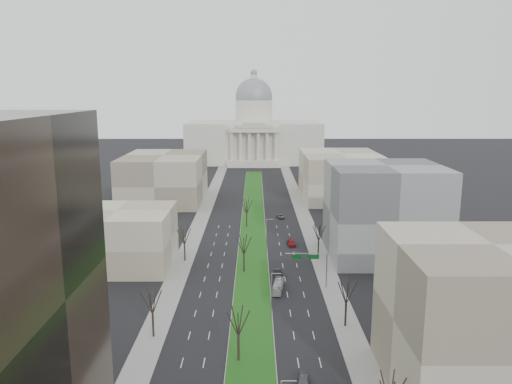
{
  "coord_description": "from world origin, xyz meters",
  "views": [
    {
      "loc": [
        0.64,
        -32.75,
        42.38
      ],
      "look_at": [
        0.92,
        109.3,
        13.57
      ],
      "focal_mm": 35.0,
      "sensor_mm": 36.0,
      "label": 1
    }
  ],
  "objects_px": {
    "car_grey_near": "(303,382)",
    "car_grey_far": "(280,216)",
    "car_red": "(291,243)",
    "car_black": "(278,273)",
    "box_van": "(278,286)"
  },
  "relations": [
    {
      "from": "car_grey_near",
      "to": "car_red",
      "type": "relative_size",
      "value": 0.92
    },
    {
      "from": "car_grey_near",
      "to": "car_black",
      "type": "bearing_deg",
      "value": 101.42
    },
    {
      "from": "box_van",
      "to": "car_grey_near",
      "type": "bearing_deg",
      "value": -78.29
    },
    {
      "from": "car_black",
      "to": "car_grey_far",
      "type": "bearing_deg",
      "value": 84.43
    },
    {
      "from": "car_red",
      "to": "car_grey_far",
      "type": "height_order",
      "value": "car_red"
    },
    {
      "from": "car_grey_far",
      "to": "car_grey_near",
      "type": "bearing_deg",
      "value": -99.97
    },
    {
      "from": "car_grey_near",
      "to": "box_van",
      "type": "xyz_separation_m",
      "value": [
        -2.07,
        35.66,
        0.3
      ]
    },
    {
      "from": "car_black",
      "to": "box_van",
      "type": "height_order",
      "value": "box_van"
    },
    {
      "from": "car_grey_near",
      "to": "car_black",
      "type": "xyz_separation_m",
      "value": [
        -1.75,
        44.06,
        0.04
      ]
    },
    {
      "from": "car_grey_near",
      "to": "car_black",
      "type": "distance_m",
      "value": 44.1
    },
    {
      "from": "car_red",
      "to": "box_van",
      "type": "relative_size",
      "value": 0.64
    },
    {
      "from": "car_grey_near",
      "to": "car_grey_far",
      "type": "relative_size",
      "value": 1.02
    },
    {
      "from": "car_grey_far",
      "to": "box_van",
      "type": "height_order",
      "value": "box_van"
    },
    {
      "from": "car_red",
      "to": "car_grey_near",
      "type": "bearing_deg",
      "value": -97.02
    },
    {
      "from": "car_black",
      "to": "car_red",
      "type": "relative_size",
      "value": 1.01
    }
  ]
}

